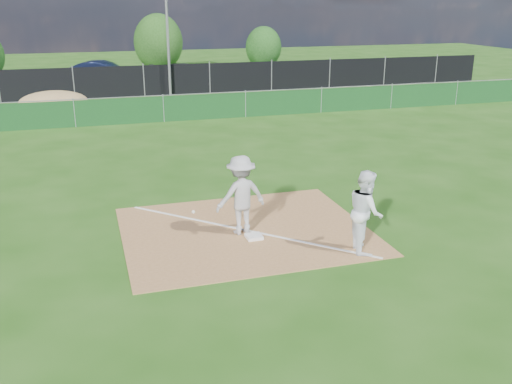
{
  "coord_description": "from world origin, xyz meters",
  "views": [
    {
      "loc": [
        -3.57,
        -11.67,
        5.48
      ],
      "look_at": [
        0.28,
        1.0,
        1.0
      ],
      "focal_mm": 40.0,
      "sensor_mm": 36.0,
      "label": 1
    }
  ],
  "objects_px": {
    "car_mid": "(103,73)",
    "tree_mid": "(158,42)",
    "light_pole": "(167,26)",
    "car_right": "(187,74)",
    "play_at_first": "(241,195)",
    "first_base": "(254,237)",
    "tree_right": "(264,47)",
    "car_left": "(36,79)",
    "runner": "(366,211)"
  },
  "relations": [
    {
      "from": "light_pole",
      "to": "car_mid",
      "type": "bearing_deg",
      "value": 122.36
    },
    {
      "from": "play_at_first",
      "to": "tree_right",
      "type": "bearing_deg",
      "value": 71.47
    },
    {
      "from": "first_base",
      "to": "car_mid",
      "type": "bearing_deg",
      "value": 94.49
    },
    {
      "from": "first_base",
      "to": "car_right",
      "type": "height_order",
      "value": "car_right"
    },
    {
      "from": "first_base",
      "to": "runner",
      "type": "distance_m",
      "value": 2.76
    },
    {
      "from": "light_pole",
      "to": "car_right",
      "type": "bearing_deg",
      "value": 66.94
    },
    {
      "from": "first_base",
      "to": "play_at_first",
      "type": "xyz_separation_m",
      "value": [
        -0.2,
        0.43,
        0.94
      ]
    },
    {
      "from": "runner",
      "to": "tree_right",
      "type": "xyz_separation_m",
      "value": [
        8.64,
        34.81,
        0.82
      ]
    },
    {
      "from": "car_mid",
      "to": "car_right",
      "type": "relative_size",
      "value": 0.99
    },
    {
      "from": "play_at_first",
      "to": "car_mid",
      "type": "height_order",
      "value": "play_at_first"
    },
    {
      "from": "car_mid",
      "to": "car_right",
      "type": "distance_m",
      "value": 5.64
    },
    {
      "from": "car_mid",
      "to": "car_left",
      "type": "bearing_deg",
      "value": 125.87
    },
    {
      "from": "light_pole",
      "to": "play_at_first",
      "type": "relative_size",
      "value": 4.09
    },
    {
      "from": "first_base",
      "to": "tree_mid",
      "type": "relative_size",
      "value": 0.08
    },
    {
      "from": "car_right",
      "to": "car_mid",
      "type": "bearing_deg",
      "value": 72.36
    },
    {
      "from": "light_pole",
      "to": "car_right",
      "type": "height_order",
      "value": "light_pole"
    },
    {
      "from": "car_mid",
      "to": "light_pole",
      "type": "bearing_deg",
      "value": -125.94
    },
    {
      "from": "car_left",
      "to": "tree_right",
      "type": "height_order",
      "value": "tree_right"
    },
    {
      "from": "runner",
      "to": "car_left",
      "type": "relative_size",
      "value": 0.48
    },
    {
      "from": "light_pole",
      "to": "runner",
      "type": "relative_size",
      "value": 4.19
    },
    {
      "from": "play_at_first",
      "to": "car_right",
      "type": "relative_size",
      "value": 0.4
    },
    {
      "from": "light_pole",
      "to": "tree_right",
      "type": "height_order",
      "value": "light_pole"
    },
    {
      "from": "play_at_first",
      "to": "tree_right",
      "type": "relative_size",
      "value": 0.57
    },
    {
      "from": "light_pole",
      "to": "tree_mid",
      "type": "bearing_deg",
      "value": 85.26
    },
    {
      "from": "runner",
      "to": "car_right",
      "type": "bearing_deg",
      "value": 11.68
    },
    {
      "from": "tree_mid",
      "to": "tree_right",
      "type": "height_order",
      "value": "tree_mid"
    },
    {
      "from": "play_at_first",
      "to": "car_right",
      "type": "bearing_deg",
      "value": 82.47
    },
    {
      "from": "tree_mid",
      "to": "first_base",
      "type": "bearing_deg",
      "value": -94.05
    },
    {
      "from": "first_base",
      "to": "play_at_first",
      "type": "relative_size",
      "value": 0.19
    },
    {
      "from": "play_at_first",
      "to": "car_left",
      "type": "bearing_deg",
      "value": 103.19
    },
    {
      "from": "car_mid",
      "to": "tree_right",
      "type": "distance_m",
      "value": 14.21
    },
    {
      "from": "car_right",
      "to": "play_at_first",
      "type": "bearing_deg",
      "value": 170.05
    },
    {
      "from": "car_mid",
      "to": "first_base",
      "type": "bearing_deg",
      "value": -153.8
    },
    {
      "from": "tree_mid",
      "to": "tree_right",
      "type": "relative_size",
      "value": 1.3
    },
    {
      "from": "light_pole",
      "to": "runner",
      "type": "distance_m",
      "value": 23.8
    },
    {
      "from": "first_base",
      "to": "runner",
      "type": "relative_size",
      "value": 0.2
    },
    {
      "from": "car_mid",
      "to": "tree_mid",
      "type": "height_order",
      "value": "tree_mid"
    },
    {
      "from": "first_base",
      "to": "tree_right",
      "type": "distance_m",
      "value": 35.22
    },
    {
      "from": "first_base",
      "to": "tree_right",
      "type": "relative_size",
      "value": 0.11
    },
    {
      "from": "car_mid",
      "to": "tree_right",
      "type": "xyz_separation_m",
      "value": [
        13.07,
        5.48,
        0.98
      ]
    },
    {
      "from": "car_mid",
      "to": "tree_mid",
      "type": "bearing_deg",
      "value": -15.95
    },
    {
      "from": "tree_mid",
      "to": "tree_right",
      "type": "distance_m",
      "value": 8.5
    },
    {
      "from": "runner",
      "to": "car_right",
      "type": "distance_m",
      "value": 27.86
    },
    {
      "from": "car_left",
      "to": "car_right",
      "type": "relative_size",
      "value": 0.82
    },
    {
      "from": "tree_mid",
      "to": "play_at_first",
      "type": "bearing_deg",
      "value": -94.44
    },
    {
      "from": "tree_right",
      "to": "car_right",
      "type": "bearing_deg",
      "value": -137.6
    },
    {
      "from": "play_at_first",
      "to": "car_right",
      "type": "xyz_separation_m",
      "value": [
        3.44,
        26.06,
        -0.28
      ]
    },
    {
      "from": "play_at_first",
      "to": "car_mid",
      "type": "distance_m",
      "value": 27.62
    },
    {
      "from": "runner",
      "to": "car_mid",
      "type": "relative_size",
      "value": 0.4
    },
    {
      "from": "light_pole",
      "to": "runner",
      "type": "bearing_deg",
      "value": -88.07
    }
  ]
}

